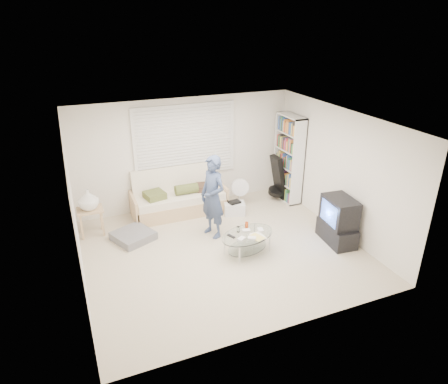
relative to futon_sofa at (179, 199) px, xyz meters
name	(u,v)px	position (x,y,z in m)	size (l,w,h in m)	color
ground	(223,250)	(0.30, -1.87, -0.33)	(5.00, 5.00, 0.00)	#BEB094
room_shell	(213,162)	(0.30, -1.39, 1.30)	(5.02, 4.52, 2.51)	white
window_blinds	(185,141)	(0.30, 0.33, 1.22)	(2.32, 0.08, 1.62)	silver
futon_sofa	(179,199)	(0.00, 0.00, 0.00)	(2.08, 0.84, 1.02)	tan
grey_floor_pillow	(133,236)	(-1.19, -0.82, -0.26)	(0.69, 0.69, 0.16)	#5F5F63
side_table	(88,201)	(-1.92, -0.29, 0.40)	(0.50, 0.40, 0.99)	tan
bookshelf	(289,159)	(2.63, -0.26, 0.69)	(0.32, 0.86, 2.05)	white
guitar_case	(278,181)	(2.41, -0.22, 0.15)	(0.41, 0.40, 1.08)	black
floor_fan	(239,190)	(1.39, -0.21, 0.06)	(0.42, 0.28, 0.68)	white
storage_bin	(234,208)	(1.12, -0.56, -0.19)	(0.52, 0.43, 0.32)	white
tv_unit	(338,221)	(2.50, -2.41, 0.12)	(0.54, 0.90, 0.93)	black
coffee_table	(248,238)	(0.70, -2.13, -0.01)	(1.23, 0.96, 0.52)	silver
standing_person	(213,197)	(0.35, -1.24, 0.51)	(0.61, 0.40, 1.68)	navy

